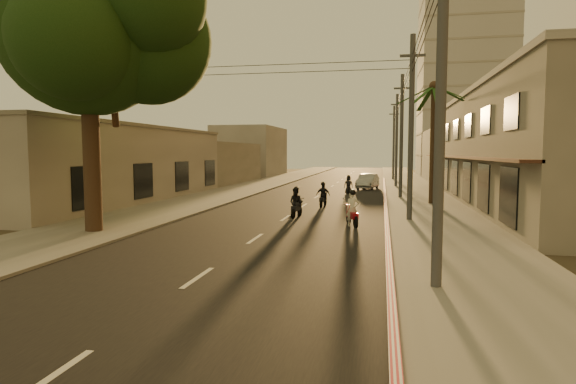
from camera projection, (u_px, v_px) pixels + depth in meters
name	position (u px, v px, depth m)	size (l,w,h in m)	color
ground	(240.00, 249.00, 16.93)	(160.00, 160.00, 0.00)	#383023
road	(316.00, 197.00, 36.48)	(10.00, 140.00, 0.02)	black
sidewalk_right	(418.00, 198.00, 35.05)	(5.00, 140.00, 0.12)	slate
sidewalk_left	(222.00, 195.00, 37.92)	(5.00, 140.00, 0.12)	slate
curb_stripe	(385.00, 204.00, 30.61)	(0.20, 60.00, 0.20)	#B31324
shophouse_row	(523.00, 148.00, 31.56)	(8.80, 34.20, 7.30)	gray
left_building	(104.00, 164.00, 33.08)	(8.20, 24.20, 5.20)	#ACA49B
distant_tower	(464.00, 77.00, 67.47)	(12.10, 12.10, 28.00)	#B7B5B2
broadleaf_tree	(98.00, 27.00, 19.59)	(9.60, 8.70, 12.10)	black
palm_tree	(434.00, 93.00, 30.45)	(5.00, 5.00, 8.20)	black
utility_poles	(402.00, 109.00, 34.76)	(1.20, 48.26, 9.00)	#38383A
filler_right	(459.00, 156.00, 58.01)	(8.00, 14.00, 6.00)	#ACA49B
filler_left_near	(207.00, 163.00, 52.67)	(8.00, 14.00, 4.40)	#ACA49B
filler_left_far	(251.00, 151.00, 70.17)	(8.00, 14.00, 7.00)	#ACA49B
scooter_red	(352.00, 210.00, 22.04)	(0.92, 1.68, 1.71)	black
scooter_mid_a	(296.00, 203.00, 25.04)	(0.90, 1.66, 1.63)	black
scooter_mid_b	(323.00, 196.00, 29.88)	(0.95, 1.61, 1.58)	black
scooter_far_a	(348.00, 185.00, 39.03)	(0.86, 1.59, 1.56)	black
parked_car	(368.00, 181.00, 44.55)	(2.11, 4.40, 1.39)	#9DA0A5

